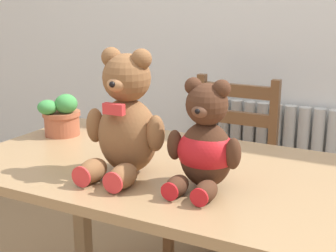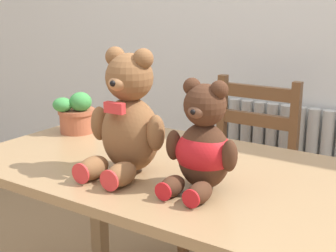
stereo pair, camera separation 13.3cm
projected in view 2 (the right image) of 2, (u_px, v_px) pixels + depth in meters
radiator at (288, 181)px, 2.42m from camera, size 0.85×0.10×0.73m
dining_table at (194, 201)px, 1.47m from camera, size 1.49×0.74×0.73m
wooden_chair_behind at (243, 176)px, 2.18m from camera, size 0.41×0.40×0.89m
teddy_bear_left at (128, 120)px, 1.39m from camera, size 0.26×0.26×0.38m
teddy_bear_right at (203, 146)px, 1.27m from camera, size 0.21×0.22×0.31m
potted_plant at (77, 113)px, 1.84m from camera, size 0.15×0.16×0.17m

